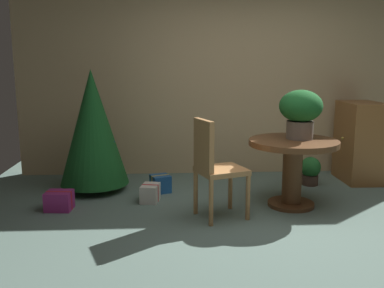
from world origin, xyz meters
The scene contains 11 objects.
ground_plane centered at (0.00, 0.00, 0.00)m, with size 6.60×6.60×0.00m, color slate.
back_wall_panel centered at (0.00, 2.20, 1.30)m, with size 6.00×0.10×2.60m, color tan.
round_dining_table centered at (0.28, 0.71, 0.51)m, with size 0.93×0.93×0.71m.
flower_vase centered at (0.36, 0.78, 1.01)m, with size 0.45×0.45×0.51m.
wooden_chair_left centered at (-0.58, 0.40, 0.54)m, with size 0.55×0.53×0.98m.
holiday_tree centered at (-1.90, 1.40, 0.76)m, with size 0.80×0.80×1.43m.
gift_box_purple centered at (-2.15, 0.72, 0.10)m, with size 0.28×0.24×0.20m.
gift_box_cream centered at (-1.22, 0.94, 0.09)m, with size 0.22×0.28×0.19m.
gift_box_blue centered at (-1.12, 1.28, 0.10)m, with size 0.27×0.26×0.20m.
wooden_cabinet centered at (1.42, 1.66, 0.51)m, with size 0.46×0.66×1.01m.
potted_plant centered at (0.74, 1.49, 0.19)m, with size 0.25×0.25×0.35m.
Camera 1 is at (-1.02, -3.62, 1.51)m, focal length 40.43 mm.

